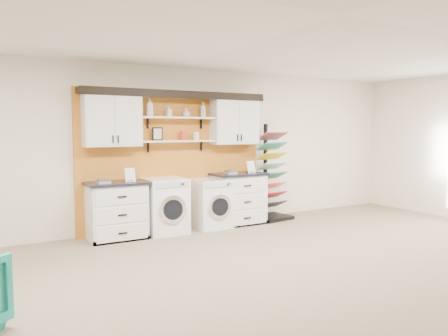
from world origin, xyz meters
TOP-DOWN VIEW (x-y plane):
  - floor at (0.00, 0.00)m, footprint 10.00×10.00m
  - ceiling at (0.00, 0.00)m, footprint 10.00×10.00m
  - wall_back at (0.00, 4.00)m, footprint 10.00×0.00m
  - accent_panel at (0.00, 3.96)m, footprint 3.40×0.07m
  - upper_cabinet_left at (-1.13, 3.79)m, footprint 0.90×0.35m
  - upper_cabinet_right at (1.13, 3.79)m, footprint 0.90×0.35m
  - shelf_lower at (0.00, 3.80)m, footprint 1.32×0.28m
  - shelf_upper at (0.00, 3.80)m, footprint 1.32×0.28m
  - crown_molding at (0.00, 3.81)m, footprint 3.30×0.41m
  - picture_frame at (-0.35, 3.85)m, footprint 0.18×0.02m
  - canister_red at (0.10, 3.80)m, footprint 0.11×0.11m
  - canister_cream at (0.35, 3.80)m, footprint 0.10×0.10m
  - base_cabinet_left at (-1.13, 3.64)m, footprint 0.93×0.66m
  - base_cabinet_right at (1.13, 3.64)m, footprint 0.96×0.66m
  - washer at (-0.32, 3.64)m, footprint 0.66×0.71m
  - dryer at (0.55, 3.64)m, footprint 0.61×0.71m
  - sample_rack at (1.90, 3.68)m, footprint 0.74×0.65m
  - soap_bottle_a at (-0.49, 3.80)m, footprint 0.16×0.16m
  - soap_bottle_b at (-0.16, 3.80)m, footprint 0.09×0.09m
  - soap_bottle_c at (0.16, 3.80)m, footprint 0.15×0.15m
  - soap_bottle_d at (0.49, 3.80)m, footprint 0.11×0.11m

SIDE VIEW (x-z plane):
  - floor at x=0.00m, z-range 0.00..0.00m
  - dryer at x=0.55m, z-range 0.00..0.86m
  - base_cabinet_left at x=-1.13m, z-range 0.00..0.91m
  - washer at x=-0.32m, z-range 0.00..0.92m
  - base_cabinet_right at x=1.13m, z-range 0.00..0.94m
  - sample_rack at x=1.90m, z-range -0.35..1.49m
  - accent_panel at x=0.00m, z-range 0.00..2.40m
  - wall_back at x=0.00m, z-range -3.60..6.40m
  - shelf_lower at x=0.00m, z-range 1.52..1.54m
  - canister_cream at x=0.35m, z-range 1.54..1.69m
  - canister_red at x=0.10m, z-range 1.54..1.71m
  - picture_frame at x=-0.35m, z-range 1.54..1.77m
  - upper_cabinet_left at x=-1.13m, z-range 1.46..2.30m
  - upper_cabinet_right at x=1.13m, z-range 1.46..2.30m
  - shelf_upper at x=0.00m, z-range 1.92..1.94m
  - soap_bottle_c at x=0.16m, z-range 1.95..2.10m
  - soap_bottle_b at x=-0.16m, z-range 1.94..2.13m
  - soap_bottle_d at x=0.49m, z-range 1.95..2.20m
  - soap_bottle_a at x=-0.49m, z-range 1.95..2.25m
  - crown_molding at x=0.00m, z-range 2.26..2.39m
  - ceiling at x=0.00m, z-range 2.80..2.80m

